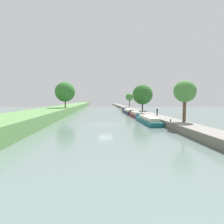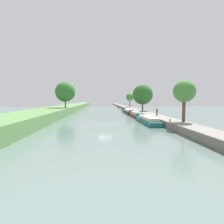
{
  "view_description": "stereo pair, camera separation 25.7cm",
  "coord_description": "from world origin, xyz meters",
  "px_view_note": "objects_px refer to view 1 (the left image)",
  "views": [
    {
      "loc": [
        -0.95,
        -33.74,
        4.59
      ],
      "look_at": [
        2.46,
        18.57,
        1.0
      ],
      "focal_mm": 29.64,
      "sensor_mm": 36.0,
      "label": 1
    },
    {
      "loc": [
        -0.7,
        -33.75,
        4.59
      ],
      "look_at": [
        2.46,
        18.57,
        1.0
      ],
      "focal_mm": 29.64,
      "sensor_mm": 36.0,
      "label": 2
    }
  ],
  "objects_px": {
    "narrowboat_maroon": "(135,115)",
    "mooring_bollard_far": "(125,107)",
    "narrowboat_teal": "(147,120)",
    "narrowboat_navy": "(128,111)",
    "narrowboat_cream": "(123,109)",
    "person_walking": "(157,112)",
    "mooring_bollard_near": "(171,121)"
  },
  "relations": [
    {
      "from": "narrowboat_maroon",
      "to": "mooring_bollard_far",
      "type": "distance_m",
      "value": 31.82
    },
    {
      "from": "person_walking",
      "to": "mooring_bollard_far",
      "type": "xyz_separation_m",
      "value": [
        -1.37,
        40.45,
        -0.65
      ]
    },
    {
      "from": "narrowboat_navy",
      "to": "mooring_bollard_far",
      "type": "distance_m",
      "value": 18.86
    },
    {
      "from": "narrowboat_navy",
      "to": "mooring_bollard_far",
      "type": "height_order",
      "value": "mooring_bollard_far"
    },
    {
      "from": "narrowboat_teal",
      "to": "narrowboat_cream",
      "type": "distance_m",
      "value": 39.5
    },
    {
      "from": "narrowboat_teal",
      "to": "person_walking",
      "type": "distance_m",
      "value": 5.29
    },
    {
      "from": "mooring_bollard_near",
      "to": "narrowboat_navy",
      "type": "bearing_deg",
      "value": 93.3
    },
    {
      "from": "narrowboat_cream",
      "to": "mooring_bollard_far",
      "type": "distance_m",
      "value": 5.18
    },
    {
      "from": "mooring_bollard_far",
      "to": "narrowboat_cream",
      "type": "bearing_deg",
      "value": -109.56
    },
    {
      "from": "narrowboat_teal",
      "to": "narrowboat_maroon",
      "type": "bearing_deg",
      "value": 89.27
    },
    {
      "from": "person_walking",
      "to": "mooring_bollard_far",
      "type": "height_order",
      "value": "person_walking"
    },
    {
      "from": "narrowboat_teal",
      "to": "mooring_bollard_far",
      "type": "xyz_separation_m",
      "value": [
        1.96,
        44.33,
        0.7
      ]
    },
    {
      "from": "narrowboat_cream",
      "to": "mooring_bollard_far",
      "type": "xyz_separation_m",
      "value": [
        1.71,
        4.82,
        0.76
      ]
    },
    {
      "from": "narrowboat_navy",
      "to": "mooring_bollard_near",
      "type": "height_order",
      "value": "mooring_bollard_near"
    },
    {
      "from": "narrowboat_maroon",
      "to": "person_walking",
      "type": "distance_m",
      "value": 9.34
    },
    {
      "from": "narrowboat_teal",
      "to": "narrowboat_maroon",
      "type": "xyz_separation_m",
      "value": [
        0.16,
        12.57,
        0.02
      ]
    },
    {
      "from": "mooring_bollard_far",
      "to": "narrowboat_navy",
      "type": "bearing_deg",
      "value": -95.8
    },
    {
      "from": "narrowboat_maroon",
      "to": "mooring_bollard_near",
      "type": "relative_size",
      "value": 23.75
    },
    {
      "from": "narrowboat_navy",
      "to": "mooring_bollard_near",
      "type": "bearing_deg",
      "value": -86.7
    },
    {
      "from": "narrowboat_teal",
      "to": "mooring_bollard_far",
      "type": "bearing_deg",
      "value": 87.47
    },
    {
      "from": "narrowboat_maroon",
      "to": "narrowboat_teal",
      "type": "bearing_deg",
      "value": -90.73
    },
    {
      "from": "person_walking",
      "to": "mooring_bollard_far",
      "type": "bearing_deg",
      "value": 91.94
    },
    {
      "from": "person_walking",
      "to": "mooring_bollard_near",
      "type": "bearing_deg",
      "value": -96.91
    },
    {
      "from": "person_walking",
      "to": "narrowboat_teal",
      "type": "bearing_deg",
      "value": -130.62
    },
    {
      "from": "narrowboat_maroon",
      "to": "narrowboat_cream",
      "type": "height_order",
      "value": "narrowboat_maroon"
    },
    {
      "from": "narrowboat_navy",
      "to": "narrowboat_cream",
      "type": "bearing_deg",
      "value": 89.22
    },
    {
      "from": "narrowboat_cream",
      "to": "mooring_bollard_far",
      "type": "bearing_deg",
      "value": 70.44
    },
    {
      "from": "narrowboat_navy",
      "to": "narrowboat_cream",
      "type": "relative_size",
      "value": 1.29
    },
    {
      "from": "narrowboat_teal",
      "to": "narrowboat_navy",
      "type": "bearing_deg",
      "value": 89.88
    },
    {
      "from": "narrowboat_cream",
      "to": "person_walking",
      "type": "distance_m",
      "value": 35.78
    },
    {
      "from": "person_walking",
      "to": "mooring_bollard_near",
      "type": "relative_size",
      "value": 3.69
    },
    {
      "from": "narrowboat_teal",
      "to": "narrowboat_cream",
      "type": "bearing_deg",
      "value": 89.64
    }
  ]
}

